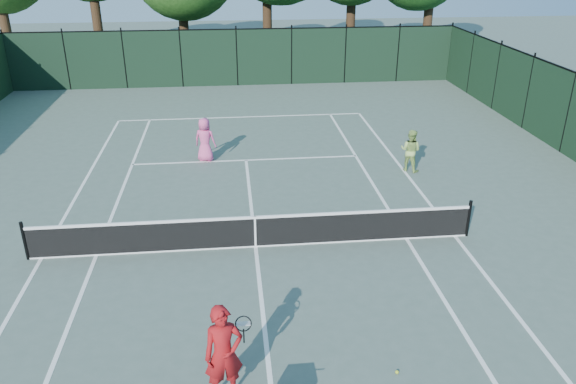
{
  "coord_description": "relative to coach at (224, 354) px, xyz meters",
  "views": [
    {
      "loc": [
        -0.53,
        -12.96,
        7.47
      ],
      "look_at": [
        0.97,
        1.0,
        1.1
      ],
      "focal_mm": 35.0,
      "sensor_mm": 36.0,
      "label": 1
    }
  ],
  "objects": [
    {
      "name": "sideline_doubles_right",
      "position": [
        6.3,
        5.25,
        -0.94
      ],
      "size": [
        0.1,
        23.77,
        0.01
      ],
      "primitive_type": "cube",
      "color": "white",
      "rests_on": "ground"
    },
    {
      "name": "fence_far",
      "position": [
        0.81,
        23.25,
        0.55
      ],
      "size": [
        24.0,
        0.05,
        3.0
      ],
      "primitive_type": "cube",
      "color": "black",
      "rests_on": "ground"
    },
    {
      "name": "coach",
      "position": [
        0.0,
        0.0,
        0.0
      ],
      "size": [
        0.9,
        0.78,
        1.89
      ],
      "rotation": [
        0.0,
        0.0,
        0.22
      ],
      "color": "#A31216",
      "rests_on": "ground"
    },
    {
      "name": "player_pink",
      "position": [
        -0.64,
        11.78,
        -0.14
      ],
      "size": [
        0.91,
        0.75,
        1.61
      ],
      "rotation": [
        0.0,
        0.0,
        2.8
      ],
      "color": "#E24F90",
      "rests_on": "ground"
    },
    {
      "name": "sideline_singles_left",
      "position": [
        -3.3,
        5.25,
        -0.94
      ],
      "size": [
        0.1,
        23.77,
        0.01
      ],
      "primitive_type": "cube",
      "color": "white",
      "rests_on": "ground"
    },
    {
      "name": "baseline_far",
      "position": [
        0.81,
        17.14,
        -0.94
      ],
      "size": [
        10.97,
        0.1,
        0.01
      ],
      "primitive_type": "cube",
      "color": "white",
      "rests_on": "ground"
    },
    {
      "name": "sideline_singles_right",
      "position": [
        4.93,
        5.25,
        -0.94
      ],
      "size": [
        0.1,
        23.77,
        0.01
      ],
      "primitive_type": "cube",
      "color": "white",
      "rests_on": "ground"
    },
    {
      "name": "sideline_doubles_left",
      "position": [
        -4.67,
        5.25,
        -0.94
      ],
      "size": [
        0.1,
        23.77,
        0.01
      ],
      "primitive_type": "cube",
      "color": "white",
      "rests_on": "ground"
    },
    {
      "name": "center_service_line",
      "position": [
        0.81,
        5.25,
        -0.94
      ],
      "size": [
        0.1,
        12.8,
        0.01
      ],
      "primitive_type": "cube",
      "color": "white",
      "rests_on": "ground"
    },
    {
      "name": "tennis_net",
      "position": [
        0.81,
        5.25,
        -0.47
      ],
      "size": [
        11.69,
        0.09,
        1.06
      ],
      "color": "black",
      "rests_on": "ground"
    },
    {
      "name": "ground",
      "position": [
        0.81,
        5.25,
        -0.95
      ],
      "size": [
        90.0,
        90.0,
        0.0
      ],
      "primitive_type": "plane",
      "color": "#4D5E54",
      "rests_on": "ground"
    },
    {
      "name": "player_green",
      "position": [
        6.48,
        10.05,
        -0.2
      ],
      "size": [
        0.92,
        0.89,
        1.5
      ],
      "rotation": [
        0.0,
        0.0,
        2.47
      ],
      "color": "#9DC160",
      "rests_on": "ground"
    },
    {
      "name": "service_line_far",
      "position": [
        0.81,
        11.65,
        -0.94
      ],
      "size": [
        8.23,
        0.1,
        0.01
      ],
      "primitive_type": "cube",
      "color": "white",
      "rests_on": "ground"
    },
    {
      "name": "loose_ball_midcourt",
      "position": [
        -0.22,
        1.78,
        -0.91
      ],
      "size": [
        0.07,
        0.07,
        0.07
      ],
      "primitive_type": "sphere",
      "color": "#C9D92C",
      "rests_on": "ground"
    },
    {
      "name": "loose_ball_near_cart",
      "position": [
        3.2,
        0.22,
        -0.91
      ],
      "size": [
        0.07,
        0.07,
        0.07
      ],
      "primitive_type": "sphere",
      "color": "#B9CA29",
      "rests_on": "ground"
    }
  ]
}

